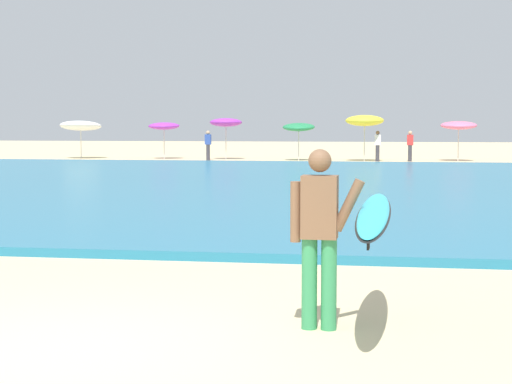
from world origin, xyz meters
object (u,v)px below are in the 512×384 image
at_px(beach_umbrella_0, 81,126).
at_px(beachgoer_near_row_left, 378,145).
at_px(beachgoer_near_row_mid, 208,144).
at_px(surfer_with_board, 346,223).
at_px(beach_umbrella_3, 299,127).
at_px(beach_umbrella_5, 459,125).
at_px(beach_umbrella_4, 365,121).
at_px(beachgoer_near_row_right, 410,145).
at_px(beach_umbrella_1, 164,126).
at_px(beach_umbrella_2, 226,122).

height_order(beach_umbrella_0, beachgoer_near_row_left, beach_umbrella_0).
bearing_deg(beachgoer_near_row_mid, surfer_with_board, -75.69).
height_order(beach_umbrella_3, beach_umbrella_5, beach_umbrella_5).
distance_m(beach_umbrella_4, beachgoer_near_row_right, 2.67).
relative_size(surfer_with_board, beach_umbrella_4, 1.08).
height_order(beachgoer_near_row_left, beachgoer_near_row_right, same).
relative_size(beach_umbrella_1, beachgoer_near_row_mid, 1.30).
relative_size(beach_umbrella_2, beachgoer_near_row_right, 1.43).
relative_size(beach_umbrella_4, beachgoer_near_row_right, 1.53).
distance_m(beach_umbrella_5, beachgoer_near_row_right, 2.81).
relative_size(beachgoer_near_row_left, beachgoer_near_row_right, 1.00).
relative_size(beach_umbrella_2, beachgoer_near_row_mid, 1.43).
height_order(beach_umbrella_2, beachgoer_near_row_left, beach_umbrella_2).
distance_m(beach_umbrella_0, beach_umbrella_4, 15.82).
height_order(beach_umbrella_2, beach_umbrella_5, beach_umbrella_2).
height_order(beach_umbrella_3, beachgoer_near_row_right, beach_umbrella_3).
height_order(beach_umbrella_4, beach_umbrella_5, beach_umbrella_4).
bearing_deg(beach_umbrella_0, beachgoer_near_row_right, -2.55).
distance_m(beach_umbrella_0, beachgoer_near_row_mid, 7.70).
bearing_deg(surfer_with_board, beach_umbrella_2, 102.72).
bearing_deg(beach_umbrella_4, beach_umbrella_5, 9.72).
height_order(beach_umbrella_1, beach_umbrella_5, beach_umbrella_5).
bearing_deg(beach_umbrella_3, beach_umbrella_5, 4.40).
distance_m(surfer_with_board, beach_umbrella_3, 35.45).
bearing_deg(beachgoer_near_row_mid, beachgoer_near_row_right, 2.06).
xyz_separation_m(surfer_with_board, beach_umbrella_2, (-8.14, 36.06, 0.98)).
bearing_deg(beach_umbrella_4, beachgoer_near_row_left, -10.55).
bearing_deg(beachgoer_near_row_left, beach_umbrella_4, 169.45).
xyz_separation_m(surfer_with_board, beachgoer_near_row_left, (0.09, 34.89, -0.19)).
bearing_deg(beach_umbrella_5, surfer_with_board, -96.77).
height_order(beach_umbrella_4, beachgoer_near_row_right, beach_umbrella_4).
xyz_separation_m(beach_umbrella_3, beachgoer_near_row_left, (4.15, -0.32, -0.92)).
height_order(surfer_with_board, beach_umbrella_5, beach_umbrella_5).
distance_m(beach_umbrella_4, beachgoer_near_row_left, 1.44).
height_order(beach_umbrella_1, beachgoer_near_row_left, beach_umbrella_1).
bearing_deg(beach_umbrella_3, beachgoer_near_row_right, -1.62).
bearing_deg(beach_umbrella_1, beach_umbrella_2, -0.18).
bearing_deg(beach_umbrella_4, beachgoer_near_row_mid, -177.55).
bearing_deg(beach_umbrella_3, beach_umbrella_1, 173.56).
relative_size(beach_umbrella_1, beachgoer_near_row_left, 1.30).
xyz_separation_m(beach_umbrella_2, beach_umbrella_5, (12.39, -0.21, -0.16)).
bearing_deg(beach_umbrella_4, beachgoer_near_row_right, 0.66).
xyz_separation_m(beach_umbrella_3, beachgoer_near_row_right, (5.81, -0.16, -0.92)).
bearing_deg(surfer_with_board, beach_umbrella_0, 114.57).
relative_size(beach_umbrella_5, beachgoer_near_row_mid, 1.35).
relative_size(beach_umbrella_3, beach_umbrella_5, 0.96).
xyz_separation_m(beach_umbrella_3, beachgoer_near_row_mid, (-4.79, -0.55, -0.92)).
xyz_separation_m(beach_umbrella_0, beach_umbrella_2, (8.25, 0.20, 0.18)).
bearing_deg(beach_umbrella_5, beachgoer_near_row_left, -167.03).
height_order(beach_umbrella_5, beachgoer_near_row_right, beach_umbrella_5).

